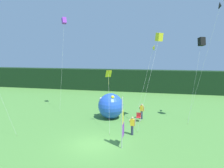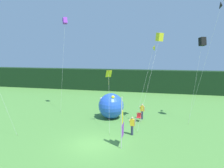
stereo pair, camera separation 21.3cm
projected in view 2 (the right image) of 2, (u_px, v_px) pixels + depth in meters
name	position (u px, v px, depth m)	size (l,w,h in m)	color
ground_plane	(93.00, 144.00, 16.60)	(120.00, 120.00, 0.00)	#518E3D
distant_treeline	(133.00, 80.00, 39.73)	(80.00, 2.40, 4.08)	black
banner_flag	(122.00, 123.00, 15.93)	(0.06, 1.03, 4.01)	#B7B7BC
person_near_banner	(142.00, 111.00, 22.88)	(0.55, 0.48, 1.71)	#2D334C
person_mid_field	(132.00, 125.00, 18.40)	(0.55, 0.48, 1.67)	#2D334C
inflatable_balloon	(111.00, 106.00, 23.15)	(2.78, 2.78, 2.78)	blue
folding_chair	(139.00, 116.00, 22.24)	(0.51, 0.51, 0.89)	#BCBCC1
kite_purple_box_0	(65.00, 21.00, 25.89)	(0.82, 2.13, 11.55)	brown
kite_yellow_diamond_1	(109.00, 77.00, 20.28)	(1.01, 2.74, 5.51)	brown
kite_black_delta_2	(221.00, 7.00, 20.08)	(2.52, 0.79, 12.02)	brown
kite_yellow_delta_3	(154.00, 49.00, 20.60)	(1.82, 1.16, 7.96)	brown
kite_yellow_box_4	(160.00, 37.00, 20.64)	(2.13, 3.64, 9.17)	brown
kite_black_box_5	(202.00, 42.00, 20.88)	(1.44, 1.49, 8.75)	brown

